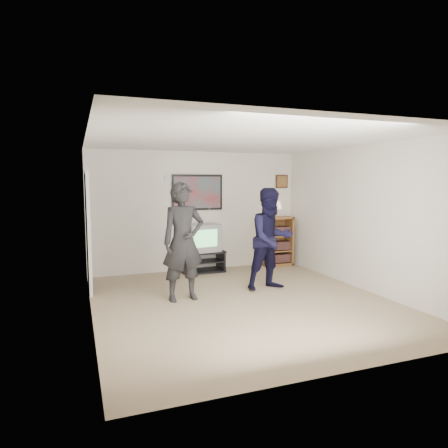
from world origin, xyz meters
TOP-DOWN VIEW (x-y plane):
  - room_shell at (0.00, 0.35)m, footprint 4.51×5.00m
  - media_stand at (0.03, 2.23)m, footprint 0.90×0.52m
  - crt_television at (0.01, 2.23)m, footprint 0.74×0.65m
  - bookshelf at (1.79, 2.28)m, footprint 0.67×0.38m
  - table_lamp at (1.78, 2.27)m, footprint 0.22×0.22m
  - person_tall at (-0.84, 0.45)m, footprint 0.72×0.51m
  - person_short at (0.75, 0.54)m, footprint 0.93×0.76m
  - controller_left at (-0.80, 0.64)m, footprint 0.07×0.12m
  - controller_right at (0.73, 0.80)m, footprint 0.05×0.12m
  - poster at (0.00, 2.48)m, footprint 1.10×0.03m
  - air_vent at (-0.55, 2.48)m, footprint 0.28×0.02m
  - small_picture at (2.00, 2.48)m, footprint 0.30×0.03m
  - doorway at (-2.23, 1.60)m, footprint 0.03×0.85m

SIDE VIEW (x-z plane):
  - media_stand at x=0.03m, z-range 0.00..0.44m
  - bookshelf at x=1.79m, z-range 0.00..1.09m
  - crt_television at x=0.01m, z-range 0.44..1.00m
  - person_short at x=0.75m, z-range 0.00..1.77m
  - person_tall at x=-0.84m, z-range 0.00..1.87m
  - doorway at x=-2.23m, z-range 0.00..2.00m
  - controller_right at x=0.73m, z-range 1.02..1.06m
  - controller_left at x=-0.80m, z-range 1.17..1.21m
  - room_shell at x=0.00m, z-range 0.00..2.50m
  - table_lamp at x=1.78m, z-range 1.09..1.44m
  - poster at x=0.00m, z-range 1.27..2.02m
  - small_picture at x=2.00m, z-range 1.73..2.03m
  - air_vent at x=-0.55m, z-range 1.88..2.02m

